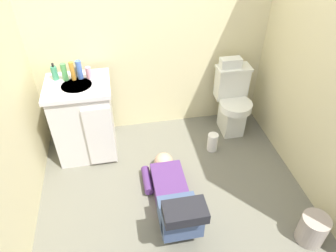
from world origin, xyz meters
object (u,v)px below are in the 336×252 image
(bottle_green, at_px, (64,72))
(bottle_amber, at_px, (72,71))
(bottle_blue, at_px, (79,70))
(bottle_pink, at_px, (89,73))
(faucet, at_px, (76,72))
(tissue_box, at_px, (231,63))
(person_plumber, at_px, (173,198))
(toilet, at_px, (232,102))
(soap_dispenser, at_px, (55,73))
(vanity_cabinet, at_px, (84,119))
(trash_can, at_px, (312,229))
(paper_towel_roll, at_px, (213,142))

(bottle_green, xyz_separation_m, bottle_amber, (0.07, -0.00, 0.01))
(bottle_blue, bearing_deg, bottle_pink, -7.65)
(faucet, relative_size, tissue_box, 0.45)
(person_plumber, bearing_deg, faucet, 123.86)
(bottle_amber, height_order, bottle_pink, bottle_amber)
(toilet, height_order, bottle_blue, bottle_blue)
(toilet, height_order, bottle_pink, bottle_pink)
(bottle_pink, bearing_deg, soap_dispenser, 174.27)
(tissue_box, bearing_deg, vanity_cabinet, -173.46)
(toilet, height_order, bottle_green, bottle_green)
(tissue_box, height_order, bottle_blue, bottle_blue)
(bottle_pink, bearing_deg, tissue_box, 3.26)
(bottle_green, bearing_deg, toilet, -0.37)
(toilet, relative_size, person_plumber, 0.70)
(vanity_cabinet, xyz_separation_m, trash_can, (1.74, -1.40, -0.29))
(faucet, distance_m, bottle_blue, 0.07)
(bottle_amber, height_order, trash_can, bottle_amber)
(soap_dispenser, bearing_deg, bottle_pink, -5.73)
(faucet, relative_size, bottle_green, 0.60)
(trash_can, bearing_deg, paper_towel_roll, 111.42)
(person_plumber, relative_size, trash_can, 4.03)
(faucet, distance_m, bottle_green, 0.11)
(toilet, height_order, vanity_cabinet, vanity_cabinet)
(bottle_amber, bearing_deg, vanity_cabinet, -73.27)
(person_plumber, xyz_separation_m, trash_can, (1.02, -0.47, -0.04))
(faucet, xyz_separation_m, paper_towel_roll, (1.29, -0.38, -0.77))
(tissue_box, bearing_deg, bottle_pink, -176.74)
(tissue_box, relative_size, paper_towel_roll, 1.08)
(faucet, xyz_separation_m, tissue_box, (1.55, 0.03, -0.07))
(toilet, bearing_deg, faucet, 177.84)
(tissue_box, bearing_deg, bottle_amber, -176.92)
(bottle_blue, bearing_deg, bottle_green, -176.22)
(person_plumber, distance_m, trash_can, 1.13)
(person_plumber, xyz_separation_m, tissue_box, (0.82, 1.11, 0.62))
(vanity_cabinet, distance_m, bottle_green, 0.50)
(bottle_amber, relative_size, paper_towel_roll, 0.87)
(bottle_pink, height_order, paper_towel_roll, bottle_pink)
(faucet, relative_size, bottle_blue, 0.56)
(bottle_amber, bearing_deg, bottle_pink, 1.21)
(vanity_cabinet, bearing_deg, trash_can, -38.75)
(bottle_green, xyz_separation_m, bottle_blue, (0.13, 0.01, 0.01))
(bottle_green, distance_m, paper_towel_roll, 1.64)
(person_plumber, distance_m, bottle_pink, 1.38)
(toilet, distance_m, person_plumber, 1.35)
(vanity_cabinet, distance_m, tissue_box, 1.60)
(bottle_green, distance_m, bottle_amber, 0.07)
(vanity_cabinet, xyz_separation_m, bottle_pink, (0.11, 0.10, 0.46))
(vanity_cabinet, xyz_separation_m, tissue_box, (1.54, 0.18, 0.38))
(soap_dispenser, xyz_separation_m, bottle_amber, (0.17, -0.03, 0.02))
(bottle_green, relative_size, bottle_pink, 1.48)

